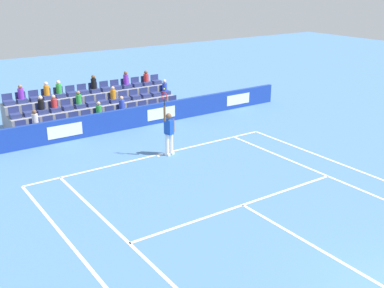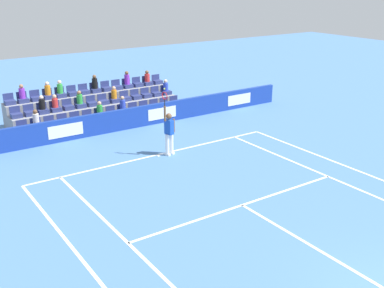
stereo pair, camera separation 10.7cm
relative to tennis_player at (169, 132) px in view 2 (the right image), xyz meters
The scene contains 11 objects.
line_baseline 1.12m from the tennis_player, 29.50° to the right, with size 10.97×0.10×0.01m, color white.
line_service 5.35m from the tennis_player, 85.09° to the left, with size 8.23×0.10×0.01m, color white.
line_centre_service 8.51m from the tennis_player, 86.95° to the left, with size 0.10×6.40×0.01m, color white.
line_singles_sideline_left 7.36m from the tennis_player, 51.27° to the left, with size 0.10×11.89×0.01m, color white.
line_singles_sideline_right 6.84m from the tennis_player, 122.79° to the left, with size 0.10×11.89×0.01m, color white.
line_doubles_sideline_left 8.28m from the tennis_player, 43.80° to the left, with size 0.10×11.89×0.01m, color white.
line_doubles_sideline_right 7.66m from the tennis_player, 131.51° to the left, with size 0.10×11.89×0.01m, color white.
line_centre_mark 1.10m from the tennis_player, 18.95° to the right, with size 0.10×0.20×0.01m, color white.
sponsor_barrier 4.17m from the tennis_player, 83.77° to the right, with size 19.97×0.22×1.02m.
tennis_player is the anchor object (origin of this frame).
stadium_stand 6.46m from the tennis_player, 85.91° to the right, with size 8.68×2.85×2.18m.
Camera 2 is at (9.04, 4.02, 7.00)m, focal length 44.11 mm.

